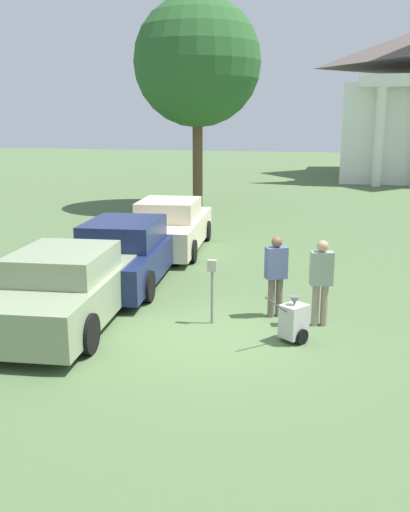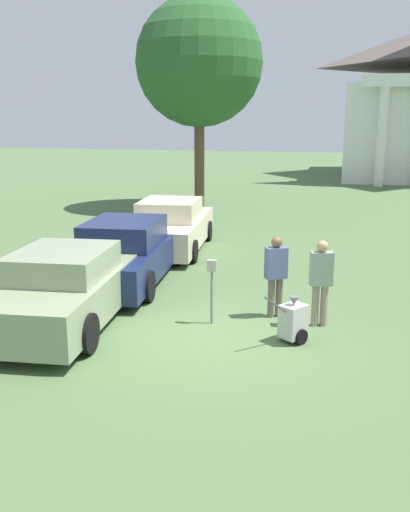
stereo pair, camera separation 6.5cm
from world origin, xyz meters
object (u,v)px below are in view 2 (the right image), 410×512
(person_supervisor, at_px, (321,278))
(equipment_cart, at_px, (293,321))
(parked_car_navy, at_px, (127,253))
(parked_car_sage, at_px, (67,287))
(parked_car_cream, at_px, (171,227))
(person_worker, at_px, (276,272))
(parking_meter, at_px, (212,279))

(person_supervisor, xyz_separation_m, equipment_cart, (-0.40, -0.94, -0.57))
(parked_car_navy, bearing_deg, parked_car_sage, -96.62)
(parked_car_cream, xyz_separation_m, equipment_cart, (4.40, -6.41, -0.32))
(parked_car_cream, distance_m, person_worker, 6.48)
(parked_car_navy, bearing_deg, person_supervisor, -29.15)
(person_supervisor, bearing_deg, equipment_cart, 51.06)
(parked_car_navy, height_order, person_supervisor, person_supervisor)
(parking_meter, height_order, equipment_cart, parking_meter)
(parking_meter, relative_size, person_worker, 0.77)
(parked_car_cream, xyz_separation_m, parking_meter, (2.77, -5.88, 0.19))
(parking_meter, distance_m, person_supervisor, 2.08)
(person_worker, height_order, person_supervisor, person_supervisor)
(parking_meter, xyz_separation_m, person_supervisor, (2.03, 0.41, 0.06))
(parked_car_cream, height_order, parking_meter, parked_car_cream)
(parked_car_sage, distance_m, parked_car_navy, 2.99)
(person_supervisor, bearing_deg, person_worker, -34.37)
(parked_car_navy, distance_m, person_worker, 4.26)
(parked_car_navy, bearing_deg, parked_car_cream, 83.41)
(parked_car_navy, bearing_deg, parking_meter, -47.60)
(parking_meter, height_order, person_worker, person_worker)
(parked_car_sage, xyz_separation_m, equipment_cart, (4.40, 0.05, -0.31))
(parked_car_cream, bearing_deg, person_worker, -59.58)
(parked_car_navy, xyz_separation_m, equipment_cart, (4.40, -2.93, -0.32))
(parked_car_sage, distance_m, equipment_cart, 4.41)
(parked_car_sage, xyz_separation_m, person_supervisor, (4.80, 0.99, 0.26))
(parked_car_sage, height_order, parked_car_navy, parked_car_navy)
(parking_meter, bearing_deg, parked_car_cream, 115.18)
(parking_meter, bearing_deg, parked_car_sage, -168.12)
(parked_car_navy, relative_size, person_worker, 3.27)
(person_worker, bearing_deg, person_supervisor, 131.90)
(parked_car_sage, distance_m, person_supervisor, 4.91)
(parked_car_navy, bearing_deg, person_worker, -30.07)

